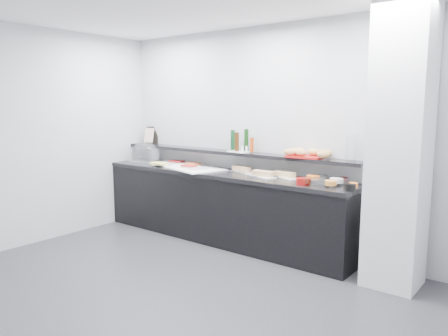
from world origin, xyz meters
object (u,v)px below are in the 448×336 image
Objects in this scene: framed_print at (152,135)px; bread_tray at (305,157)px; carafe at (351,147)px; sandwich_plate_mid at (263,177)px; condiment_tray at (239,152)px; cloche_base at (145,161)px.

framed_print reaches higher than bread_tray.
carafe reaches higher than framed_print.
sandwich_plate_mid is 1.12× the size of carafe.
condiment_tray is 0.71× the size of bread_tray.
cloche_base is 2.51m from bread_tray.
cloche_base is 1.20× the size of sandwich_plate_mid.
condiment_tray is (1.73, -0.13, -0.12)m from framed_print.
carafe is at bearing 35.49° from sandwich_plate_mid.
sandwich_plate_mid is 1.06m from carafe.
sandwich_plate_mid is (2.07, -0.01, -0.01)m from cloche_base.
framed_print reaches higher than cloche_base.
cloche_base is at bearing -158.98° from sandwich_plate_mid.
framed_print is 0.94× the size of condiment_tray.
cloche_base is at bearing 177.76° from bread_tray.
bread_tray is (2.65, -0.10, -0.12)m from framed_print.
cloche_base is at bearing -83.17° from framed_print.
carafe reaches higher than condiment_tray.
bread_tray is at bearing -6.01° from cloche_base.
condiment_tray is (1.58, 0.17, 0.24)m from cloche_base.
cloche_base is 3.05m from carafe.
framed_print is at bearing 178.88° from carafe.
carafe is at bearing -6.11° from cloche_base.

